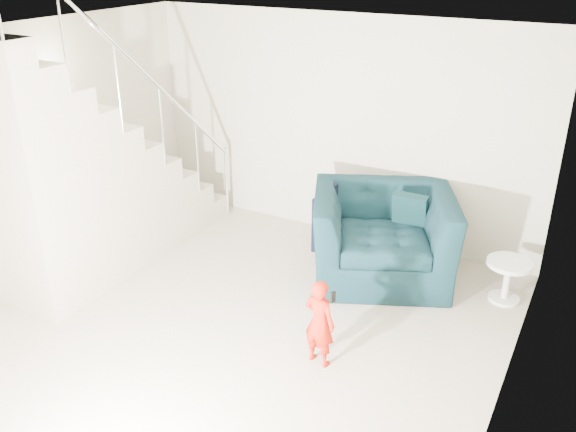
# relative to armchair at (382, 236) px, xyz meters

# --- Properties ---
(floor) EXTENTS (5.50, 5.50, 0.00)m
(floor) POSITION_rel_armchair_xyz_m (-0.92, -1.94, -0.48)
(floor) COLOR tan
(floor) RESTS_ON ground
(ceiling) EXTENTS (5.50, 5.50, 0.00)m
(ceiling) POSITION_rel_armchair_xyz_m (-0.92, -1.94, 2.22)
(ceiling) COLOR silver
(ceiling) RESTS_ON back_wall
(back_wall) EXTENTS (5.00, 0.00, 5.00)m
(back_wall) POSITION_rel_armchair_xyz_m (-0.92, 0.81, 0.87)
(back_wall) COLOR #B5AD93
(back_wall) RESTS_ON floor
(left_wall) EXTENTS (0.00, 5.50, 5.50)m
(left_wall) POSITION_rel_armchair_xyz_m (-3.42, -1.94, 0.87)
(left_wall) COLOR #B5AD93
(left_wall) RESTS_ON floor
(right_wall) EXTENTS (0.00, 5.50, 5.50)m
(right_wall) POSITION_rel_armchair_xyz_m (1.58, -1.94, 0.87)
(right_wall) COLOR #B5AD93
(right_wall) RESTS_ON floor
(armchair) EXTENTS (1.89, 1.80, 0.97)m
(armchair) POSITION_rel_armchair_xyz_m (0.00, 0.00, 0.00)
(armchair) COLOR black
(armchair) RESTS_ON floor
(toddler) EXTENTS (0.33, 0.25, 0.83)m
(toddler) POSITION_rel_armchair_xyz_m (0.08, -1.72, -0.07)
(toddler) COLOR #992304
(toddler) RESTS_ON floor
(side_table) EXTENTS (0.46, 0.46, 0.46)m
(side_table) POSITION_rel_armchair_xyz_m (1.33, 0.12, -0.18)
(side_table) COLOR silver
(side_table) RESTS_ON floor
(staircase) EXTENTS (1.02, 3.03, 3.62)m
(staircase) POSITION_rel_armchair_xyz_m (-2.92, -1.39, 0.46)
(staircase) COLOR #ADA089
(staircase) RESTS_ON floor
(cushion) EXTENTS (0.38, 0.18, 0.38)m
(cushion) POSITION_rel_armchair_xyz_m (0.20, 0.28, 0.25)
(cushion) COLOR black
(cushion) RESTS_ON armchair
(throw) EXTENTS (0.06, 0.56, 0.63)m
(throw) POSITION_rel_armchair_xyz_m (-0.65, -0.11, 0.12)
(throw) COLOR black
(throw) RESTS_ON armchair
(phone) EXTENTS (0.03, 0.05, 0.10)m
(phone) POSITION_rel_armchair_xyz_m (0.20, -1.74, 0.24)
(phone) COLOR black
(phone) RESTS_ON toddler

